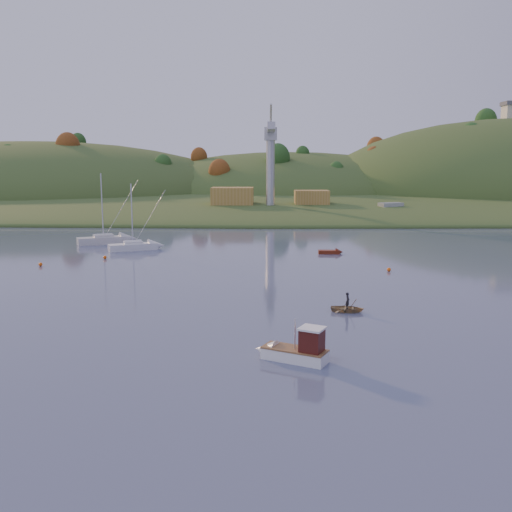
{
  "coord_description": "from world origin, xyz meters",
  "views": [
    {
      "loc": [
        0.69,
        -27.98,
        13.66
      ],
      "look_at": [
        -0.28,
        31.65,
        3.87
      ],
      "focal_mm": 40.0,
      "sensor_mm": 36.0,
      "label": 1
    }
  ],
  "objects_px": {
    "fishing_boat": "(290,350)",
    "red_tender": "(334,252)",
    "canoe": "(347,309)",
    "sailboat_near": "(104,239)",
    "sailboat_far": "(133,246)"
  },
  "relations": [
    {
      "from": "fishing_boat",
      "to": "red_tender",
      "type": "distance_m",
      "value": 48.06
    },
    {
      "from": "canoe",
      "to": "red_tender",
      "type": "xyz_separation_m",
      "value": [
        2.76,
        34.17,
        -0.05
      ]
    },
    {
      "from": "sailboat_near",
      "to": "fishing_boat",
      "type": "bearing_deg",
      "value": -89.08
    },
    {
      "from": "sailboat_near",
      "to": "sailboat_far",
      "type": "relative_size",
      "value": 1.14
    },
    {
      "from": "sailboat_far",
      "to": "red_tender",
      "type": "bearing_deg",
      "value": -29.62
    },
    {
      "from": "fishing_boat",
      "to": "sailboat_near",
      "type": "relative_size",
      "value": 0.46
    },
    {
      "from": "fishing_boat",
      "to": "sailboat_near",
      "type": "xyz_separation_m",
      "value": [
        -29.3,
        57.4,
        0.01
      ]
    },
    {
      "from": "fishing_boat",
      "to": "red_tender",
      "type": "xyz_separation_m",
      "value": [
        8.63,
        47.28,
        -0.49
      ]
    },
    {
      "from": "sailboat_far",
      "to": "canoe",
      "type": "bearing_deg",
      "value": -76.55
    },
    {
      "from": "fishing_boat",
      "to": "canoe",
      "type": "height_order",
      "value": "fishing_boat"
    },
    {
      "from": "sailboat_far",
      "to": "sailboat_near",
      "type": "bearing_deg",
      "value": 109.47
    },
    {
      "from": "sailboat_far",
      "to": "fishing_boat",
      "type": "bearing_deg",
      "value": -89.76
    },
    {
      "from": "red_tender",
      "to": "fishing_boat",
      "type": "bearing_deg",
      "value": -98.33
    },
    {
      "from": "sailboat_near",
      "to": "red_tender",
      "type": "height_order",
      "value": "sailboat_near"
    },
    {
      "from": "sailboat_far",
      "to": "canoe",
      "type": "height_order",
      "value": "sailboat_far"
    }
  ]
}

